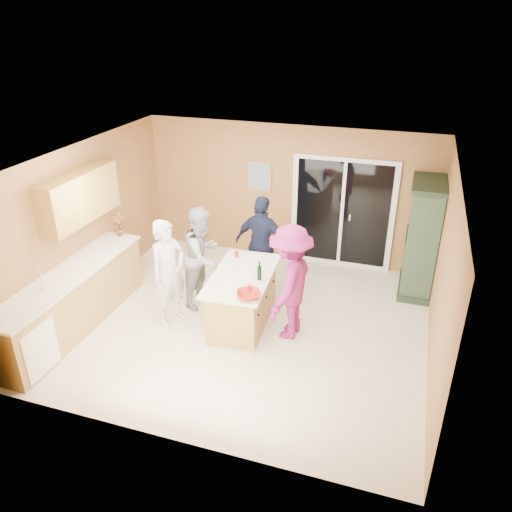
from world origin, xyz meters
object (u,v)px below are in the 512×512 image
(kitchen_island, at_px, (242,300))
(green_hutch, at_px, (422,240))
(woman_white, at_px, (169,273))
(woman_grey, at_px, (203,256))
(woman_navy, at_px, (262,245))
(woman_magenta, at_px, (290,283))

(kitchen_island, relative_size, green_hutch, 0.85)
(kitchen_island, height_order, woman_white, woman_white)
(woman_grey, relative_size, woman_navy, 0.98)
(woman_white, height_order, woman_magenta, woman_magenta)
(kitchen_island, height_order, woman_navy, woman_navy)
(woman_grey, relative_size, woman_magenta, 0.95)
(woman_white, distance_m, woman_magenta, 1.84)
(woman_grey, bearing_deg, kitchen_island, -110.40)
(kitchen_island, bearing_deg, woman_grey, 149.25)
(woman_magenta, bearing_deg, woman_navy, -140.01)
(woman_white, bearing_deg, woman_navy, -14.45)
(woman_navy, distance_m, woman_magenta, 1.40)
(woman_navy, xyz_separation_m, woman_magenta, (0.78, -1.17, 0.03))
(woman_grey, distance_m, woman_magenta, 1.65)
(green_hutch, relative_size, woman_white, 1.16)
(kitchen_island, height_order, green_hutch, green_hutch)
(kitchen_island, xyz_separation_m, woman_magenta, (0.76, -0.07, 0.48))
(woman_navy, relative_size, woman_magenta, 0.97)
(woman_white, height_order, woman_navy, woman_navy)
(kitchen_island, distance_m, woman_grey, 1.01)
(green_hutch, height_order, woman_grey, green_hutch)
(kitchen_island, relative_size, woman_magenta, 0.95)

